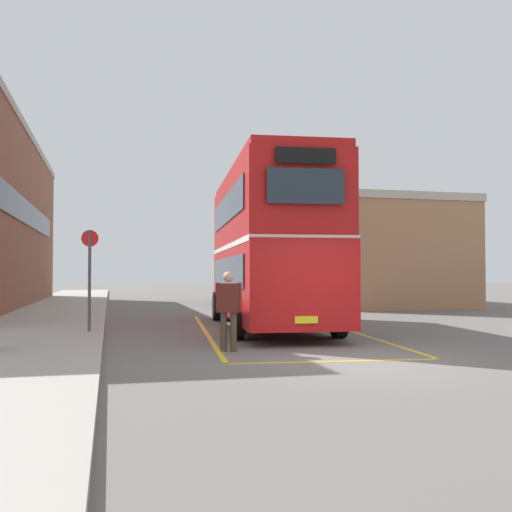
% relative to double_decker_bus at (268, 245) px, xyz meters
% --- Properties ---
extents(ground_plane, '(135.60, 135.60, 0.00)m').
position_rel_double_decker_bus_xyz_m(ground_plane, '(-0.33, 7.34, -2.51)').
color(ground_plane, '#66605B').
extents(sidewalk_left, '(4.00, 57.60, 0.14)m').
position_rel_double_decker_bus_xyz_m(sidewalk_left, '(-6.83, 9.74, -2.44)').
color(sidewalk_left, '#A39E93').
rests_on(sidewalk_left, ground).
extents(depot_building_right, '(7.03, 14.78, 5.33)m').
position_rel_double_decker_bus_xyz_m(depot_building_right, '(8.62, 13.73, 0.16)').
color(depot_building_right, '#AD7A56').
rests_on(depot_building_right, ground).
extents(double_decker_bus, '(3.54, 10.11, 4.75)m').
position_rel_double_decker_bus_xyz_m(double_decker_bus, '(0.00, 0.00, 0.00)').
color(double_decker_bus, black).
rests_on(double_decker_bus, ground).
extents(single_deck_bus, '(3.05, 8.26, 3.02)m').
position_rel_double_decker_bus_xyz_m(single_deck_bus, '(2.67, 14.08, -0.88)').
color(single_deck_bus, black).
rests_on(single_deck_bus, ground).
extents(pedestrian_boarding, '(0.53, 0.41, 1.69)m').
position_rel_double_decker_bus_xyz_m(pedestrian_boarding, '(-2.23, -5.01, -1.53)').
color(pedestrian_boarding, '#473828').
rests_on(pedestrian_boarding, ground).
extents(bus_stop_sign, '(0.44, 0.08, 2.66)m').
position_rel_double_decker_bus_xyz_m(bus_stop_sign, '(-5.20, -1.27, -0.77)').
color(bus_stop_sign, '#4C4C51').
rests_on(bus_stop_sign, sidewalk_left).
extents(bay_marking_yellow, '(5.35, 12.30, 0.01)m').
position_rel_double_decker_bus_xyz_m(bay_marking_yellow, '(-0.08, -1.89, -2.51)').
color(bay_marking_yellow, gold).
rests_on(bay_marking_yellow, ground).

